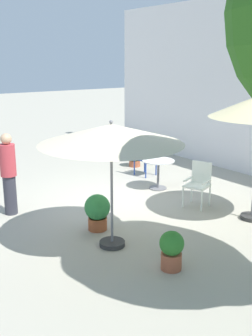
# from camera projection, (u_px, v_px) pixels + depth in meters

# --- Properties ---
(ground_plane) EXTENTS (60.00, 60.00, 0.00)m
(ground_plane) POSITION_uv_depth(u_px,v_px,m) (119.00, 200.00, 9.36)
(ground_plane) COLOR #A6A190
(villa_facade) EXTENTS (10.76, 0.30, 4.78)m
(villa_facade) POSITION_uv_depth(u_px,v_px,m) (245.00, 86.00, 11.17)
(villa_facade) COLOR white
(villa_facade) RESTS_ON ground
(patio_umbrella_0) EXTENTS (2.37, 2.37, 2.17)m
(patio_umbrella_0) POSITION_uv_depth(u_px,v_px,m) (111.00, 135.00, 6.58)
(patio_umbrella_0) COLOR #2D2D2D
(patio_umbrella_0) RESTS_ON ground
(cafe_table_0) EXTENTS (0.79, 0.79, 0.73)m
(cafe_table_0) POSITION_uv_depth(u_px,v_px,m) (158.00, 169.00, 10.04)
(cafe_table_0) COLOR silver
(cafe_table_0) RESTS_ON ground
(patio_chair_0) EXTENTS (0.53, 0.52, 0.92)m
(patio_chair_0) POSITION_uv_depth(u_px,v_px,m) (143.00, 157.00, 11.16)
(patio_chair_0) COLOR #244094
(patio_chair_0) RESTS_ON ground
(patio_chair_1) EXTENTS (0.60, 0.59, 0.96)m
(patio_chair_1) POSITION_uv_depth(u_px,v_px,m) (199.00, 181.00, 8.88)
(patio_chair_1) COLOR white
(patio_chair_1) RESTS_ON ground
(potted_plant_0) EXTENTS (0.38, 0.38, 0.62)m
(potted_plant_0) POSITION_uv_depth(u_px,v_px,m) (172.00, 249.00, 6.21)
(potted_plant_0) COLOR #9B5136
(potted_plant_0) RESTS_ON ground
(potted_plant_2) EXTENTS (0.48, 0.48, 0.69)m
(potted_plant_2) POSITION_uv_depth(u_px,v_px,m) (97.00, 211.00, 7.65)
(potted_plant_2) COLOR #9C4C2A
(potted_plant_2) RESTS_ON ground
(potted_plant_3) EXTENTS (0.45, 0.45, 0.60)m
(potted_plant_3) POSITION_uv_depth(u_px,v_px,m) (135.00, 156.00, 12.18)
(potted_plant_3) COLOR #9E5135
(potted_plant_3) RESTS_ON ground
(standing_person) EXTENTS (0.44, 0.44, 1.69)m
(standing_person) POSITION_uv_depth(u_px,v_px,m) (9.00, 173.00, 8.31)
(standing_person) COLOR #33333D
(standing_person) RESTS_ON ground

